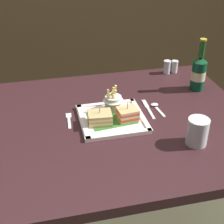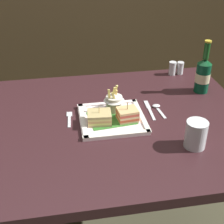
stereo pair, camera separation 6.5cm
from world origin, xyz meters
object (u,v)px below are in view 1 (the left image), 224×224
Objects in this scene: spoon at (156,106)px; pepper_shaker at (174,67)px; square_plate at (112,119)px; dining_table at (112,137)px; fries_cup at (113,101)px; beer_bottle at (199,72)px; water_glass at (197,133)px; sandwich_half_right at (127,114)px; knife at (148,108)px; fork at (69,120)px; sandwich_half_left at (100,118)px; salt_shaker at (167,68)px.

spoon is 0.41m from pepper_shaker.
square_plate is at bearing -137.62° from pepper_shaker.
dining_table is 10.19× the size of spoon.
square_plate is 0.08m from fries_cup.
water_glass is at bearing -115.81° from beer_bottle.
sandwich_half_right is 0.46m from beer_bottle.
sandwich_half_right is at bearing -145.01° from knife.
pepper_shaker is (0.26, 0.34, 0.03)m from knife.
square_plate is at bearing -105.73° from fries_cup.
dining_table is at bearing 179.79° from square_plate.
spoon is at bearing 15.84° from dining_table.
knife is 1.44× the size of spoon.
pepper_shaker is at bearing 30.14° from fork.
sandwich_half_right is at bearing 135.66° from water_glass.
beer_bottle is (0.45, 0.12, 0.03)m from fries_cup.
beer_bottle reaches higher than square_plate.
sandwich_half_left reaches higher than dining_table.
sandwich_half_right is (0.06, -0.02, 0.12)m from dining_table.
fries_cup reaches higher than water_glass.
fork is 0.39m from spoon.
knife is at bearing -156.44° from beer_bottle.
pepper_shaker is (0.44, 0.40, 0.02)m from square_plate.
knife is at bearing 107.73° from water_glass.
square_plate is at bearing -161.34° from knife.
pepper_shaker is at bearing 97.75° from beer_bottle.
fork is 0.35m from knife.
beer_bottle is (0.53, 0.21, 0.06)m from sandwich_half_left.
sandwich_half_right is at bearing 0.00° from sandwich_half_left.
square_plate is 0.19m from knife.
spoon is at bearing -118.27° from salt_shaker.
spoon reaches higher than fork.
fries_cup is at bearing -164.65° from beer_bottle.
fries_cup is at bearing 178.60° from knife.
dining_table is 4.50× the size of square_plate.
square_plate is 3.96× the size of pepper_shaker.
water_glass is at bearing -79.28° from spoon.
fries_cup is at bearing -138.19° from salt_shaker.
beer_bottle is at bearing -82.25° from pepper_shaker.
square_plate is 3.73× the size of salt_shaker.
beer_bottle is (0.47, 0.19, 0.08)m from square_plate.
water_glass is 0.30m from spoon.
sandwich_half_left is 0.57m from beer_bottle.
sandwich_half_left reaches higher than square_plate.
beer_bottle is 1.51× the size of knife.
sandwich_half_left reaches higher than spoon.
water_glass is 1.57× the size of pepper_shaker.
salt_shaker reaches higher than knife.
beer_bottle reaches higher than dining_table.
beer_bottle is at bearing 27.10° from sandwich_half_right.
sandwich_half_left is 0.12m from fries_cup.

